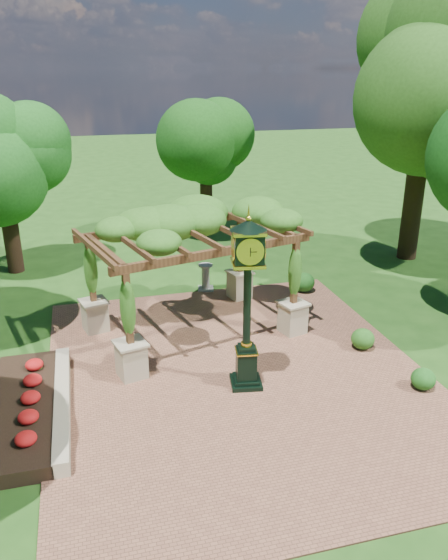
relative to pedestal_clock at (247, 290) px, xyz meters
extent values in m
plane|color=#1E4714|center=(-0.04, -0.41, -2.72)|extent=(120.00, 120.00, 0.00)
cube|color=brown|center=(-0.04, 0.59, -2.70)|extent=(10.00, 12.00, 0.04)
cube|color=#C6B793|center=(-4.64, 0.09, -2.52)|extent=(0.35, 5.00, 0.40)
cube|color=red|center=(-5.54, 0.09, -2.54)|extent=(1.50, 5.00, 0.36)
cube|color=black|center=(0.00, 0.00, -2.62)|extent=(0.91, 0.91, 0.12)
cube|color=black|center=(0.00, 0.00, -2.08)|extent=(0.57, 0.57, 0.89)
cube|color=gold|center=(0.00, 0.00, -1.68)|extent=(0.64, 0.64, 0.04)
cylinder|color=black|center=(0.00, 0.00, -0.39)|extent=(0.23, 0.23, 2.29)
cube|color=black|center=(0.00, 0.00, 1.10)|extent=(0.80, 0.80, 0.70)
cylinder|color=beige|center=(-0.06, -0.35, 1.10)|extent=(0.59, 0.13, 0.60)
cone|color=black|center=(0.00, 0.00, 1.64)|extent=(1.03, 1.03, 0.25)
sphere|color=gold|center=(0.00, 0.00, 1.79)|extent=(0.14, 0.14, 0.14)
cube|color=#B9AB89|center=(-2.83, 1.20, -2.20)|extent=(0.85, 0.85, 0.96)
cube|color=#53341C|center=(-2.83, 1.20, -0.68)|extent=(0.21, 0.21, 1.97)
cube|color=#B9AB89|center=(2.31, 2.56, -2.20)|extent=(0.85, 0.85, 0.96)
cube|color=#53341C|center=(2.31, 2.56, -0.68)|extent=(0.21, 0.21, 1.97)
cube|color=#B9AB89|center=(-3.65, 4.29, -2.20)|extent=(0.85, 0.85, 0.96)
cube|color=#53341C|center=(-3.65, 4.29, -0.68)|extent=(0.21, 0.21, 1.97)
cube|color=#B9AB89|center=(1.49, 5.65, -2.20)|extent=(0.85, 0.85, 0.96)
cube|color=#53341C|center=(1.49, 5.65, -0.68)|extent=(0.21, 0.21, 1.97)
cube|color=#53341C|center=(-0.26, 1.88, 0.39)|extent=(6.00, 1.72, 0.23)
cube|color=#53341C|center=(-1.08, 4.97, 0.39)|extent=(6.00, 1.72, 0.23)
ellipsoid|color=#2E621C|center=(-0.67, 3.42, 0.67)|extent=(6.95, 5.28, 1.06)
cube|color=gray|center=(0.49, 6.70, -2.67)|extent=(0.68, 0.68, 0.10)
cylinder|color=gray|center=(0.49, 6.70, -2.20)|extent=(0.34, 0.34, 0.93)
cylinder|color=gray|center=(0.49, 6.70, -1.72)|extent=(0.64, 0.64, 0.05)
ellipsoid|color=#1D5919|center=(4.36, -1.37, -2.39)|extent=(0.77, 0.77, 0.57)
ellipsoid|color=#235818|center=(3.91, 1.01, -2.37)|extent=(0.70, 0.70, 0.62)
ellipsoid|color=#1E5719|center=(3.97, 5.60, -2.32)|extent=(0.97, 0.97, 0.71)
cylinder|color=black|center=(-6.57, 10.74, -1.40)|extent=(0.64, 0.64, 2.63)
ellipsoid|color=#194F16|center=(-6.57, 10.74, 2.00)|extent=(3.80, 3.80, 4.16)
cylinder|color=black|center=(2.28, 14.20, -1.47)|extent=(0.61, 0.61, 2.49)
ellipsoid|color=#154411|center=(2.28, 14.20, 1.74)|extent=(3.37, 3.37, 3.93)
cylinder|color=black|center=(9.91, 8.16, -0.55)|extent=(0.81, 0.81, 4.33)
ellipsoid|color=#265017|center=(9.91, 8.16, 5.04)|extent=(5.65, 5.65, 6.84)
camera|label=1|loc=(-3.74, -11.79, 5.06)|focal=35.00mm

